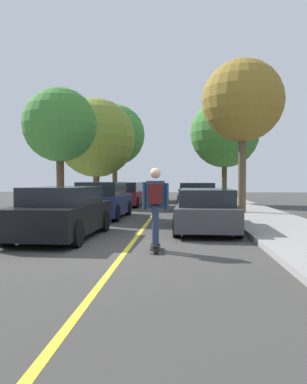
{
  "coord_description": "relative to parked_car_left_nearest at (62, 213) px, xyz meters",
  "views": [
    {
      "loc": [
        1.19,
        -8.63,
        1.56
      ],
      "look_at": [
        0.19,
        5.56,
        1.11
      ],
      "focal_mm": 35.79,
      "sensor_mm": 36.0,
      "label": 1
    }
  ],
  "objects": [
    {
      "name": "street_tree_right_near",
      "position": [
        5.91,
        13.97,
        3.77
      ],
      "size": [
        4.26,
        4.26,
        6.45
      ],
      "color": "#4C3823",
      "rests_on": "sidewalk_right"
    },
    {
      "name": "parked_car_left_far",
      "position": [
        -0.0,
        12.36,
        0.02
      ],
      "size": [
        1.92,
        4.35,
        1.41
      ],
      "color": "maroon",
      "rests_on": "ground"
    },
    {
      "name": "fire_hydrant",
      "position": [
        -1.5,
        2.08,
        -0.19
      ],
      "size": [
        0.2,
        0.2,
        0.7
      ],
      "color": "#B2140F",
      "rests_on": "sidewalk_left"
    },
    {
      "name": "center_line",
      "position": [
        1.98,
        2.55,
        -0.68
      ],
      "size": [
        0.12,
        39.2,
        0.01
      ],
      "primitive_type": "cube",
      "color": "gold",
      "rests_on": "ground"
    },
    {
      "name": "parked_car_left_near",
      "position": [
        -0.0,
        5.36,
        0.03
      ],
      "size": [
        1.99,
        4.16,
        1.47
      ],
      "color": "navy",
      "rests_on": "ground"
    },
    {
      "name": "street_tree_left_near",
      "position": [
        -1.95,
        12.96,
        3.42
      ],
      "size": [
        4.77,
        4.77,
        6.36
      ],
      "color": "brown",
      "rests_on": "sidewalk_left"
    },
    {
      "name": "parked_car_right_far",
      "position": [
        3.97,
        14.87,
        -0.05
      ],
      "size": [
        1.96,
        4.52,
        1.27
      ],
      "color": "#BCAD89",
      "rests_on": "ground"
    },
    {
      "name": "skateboarder",
      "position": [
        2.63,
        -1.8,
        0.4
      ],
      "size": [
        0.58,
        0.7,
        1.72
      ],
      "color": "black",
      "rests_on": "skateboard"
    },
    {
      "name": "street_tree_left_nearest",
      "position": [
        -1.95,
        5.94,
        3.2
      ],
      "size": [
        3.14,
        3.14,
        5.34
      ],
      "color": "#4C3823",
      "rests_on": "sidewalk_left"
    },
    {
      "name": "street_tree_right_nearest",
      "position": [
        5.91,
        7.13,
        4.35
      ],
      "size": [
        3.61,
        3.61,
        6.73
      ],
      "color": "brown",
      "rests_on": "sidewalk_right"
    },
    {
      "name": "parked_car_right_farthest",
      "position": [
        3.97,
        20.29,
        -0.03
      ],
      "size": [
        1.97,
        4.59,
        1.31
      ],
      "color": "maroon",
      "rests_on": "ground"
    },
    {
      "name": "parked_car_left_farthest",
      "position": [
        -0.0,
        18.5,
        0.0
      ],
      "size": [
        1.87,
        4.39,
        1.39
      ],
      "color": "#1E5B33",
      "rests_on": "ground"
    },
    {
      "name": "ground",
      "position": [
        1.98,
        -1.45,
        -0.68
      ],
      "size": [
        80.0,
        80.0,
        0.0
      ],
      "primitive_type": "plane",
      "color": "#3D3A38"
    },
    {
      "name": "skateboard",
      "position": [
        2.63,
        -1.76,
        -0.59
      ],
      "size": [
        0.27,
        0.85,
        0.1
      ],
      "color": "black",
      "rests_on": "ground"
    },
    {
      "name": "parked_car_right_near",
      "position": [
        3.97,
        8.62,
        0.02
      ],
      "size": [
        1.9,
        4.07,
        1.42
      ],
      "color": "#38383D",
      "rests_on": "ground"
    },
    {
      "name": "street_tree_left_far",
      "position": [
        -1.95,
        19.55,
        4.37
      ],
      "size": [
        4.72,
        4.72,
        7.28
      ],
      "color": "#4C3823",
      "rests_on": "sidewalk_left"
    },
    {
      "name": "parked_car_right_nearest",
      "position": [
        3.97,
        1.71,
        -0.03
      ],
      "size": [
        1.99,
        4.48,
        1.28
      ],
      "color": "#38383D",
      "rests_on": "ground"
    },
    {
      "name": "parked_car_left_nearest",
      "position": [
        0.0,
        0.0,
        0.0
      ],
      "size": [
        1.99,
        4.24,
        1.37
      ],
      "color": "black",
      "rests_on": "ground"
    }
  ]
}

